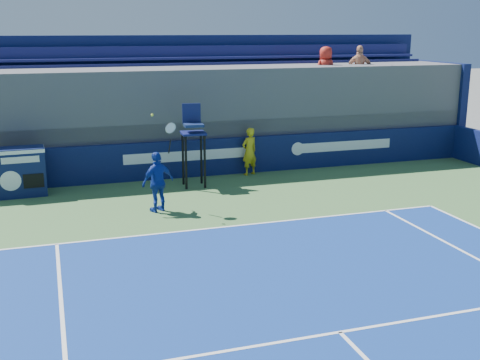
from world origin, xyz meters
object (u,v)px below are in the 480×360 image
object	(u,v)px
ball_person	(249,151)
match_clock	(21,171)
umpire_chair	(193,136)
tennis_player	(158,182)

from	to	relation	value
ball_person	match_clock	distance (m)	6.95
umpire_chair	tennis_player	size ratio (longest dim) A/B	0.96
match_clock	umpire_chair	xyz separation A→B (m)	(4.88, -0.43, 0.79)
ball_person	tennis_player	distance (m)	4.71
match_clock	umpire_chair	bearing A→B (deg)	-4.99
ball_person	umpire_chair	size ratio (longest dim) A/B	0.62
match_clock	tennis_player	xyz separation A→B (m)	(3.40, -2.69, 0.06)
ball_person	umpire_chair	distance (m)	2.35
match_clock	tennis_player	bearing A→B (deg)	-38.34
match_clock	ball_person	bearing A→B (deg)	3.52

